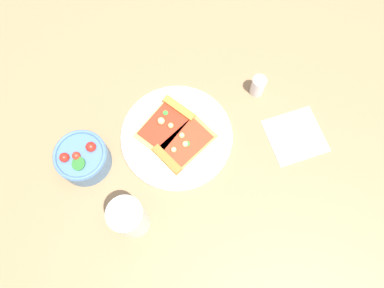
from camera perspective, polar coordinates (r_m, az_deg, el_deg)
name	(u,v)px	position (r m, az deg, el deg)	size (l,w,h in m)	color
ground_plane	(169,135)	(0.89, -3.74, 1.49)	(2.40, 2.40, 0.00)	#93704C
plate	(177,136)	(0.88, -2.49, 1.22)	(0.28, 0.28, 0.01)	silver
pizza_slice_near	(182,146)	(0.86, -1.68, -0.40)	(0.11, 0.15, 0.02)	gold
pizza_slice_far	(168,122)	(0.88, -3.97, 3.52)	(0.13, 0.16, 0.02)	#E5B256
salad_bowl	(83,158)	(0.87, -17.25, -2.18)	(0.12, 0.12, 0.08)	#4C7299
soda_glass	(130,218)	(0.79, -9.99, -11.77)	(0.07, 0.07, 0.14)	silver
paper_napkin	(295,136)	(0.92, 16.39, 1.28)	(0.13, 0.14, 0.00)	silver
pepper_shaker	(258,85)	(0.93, 10.69, 9.40)	(0.04, 0.04, 0.07)	silver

